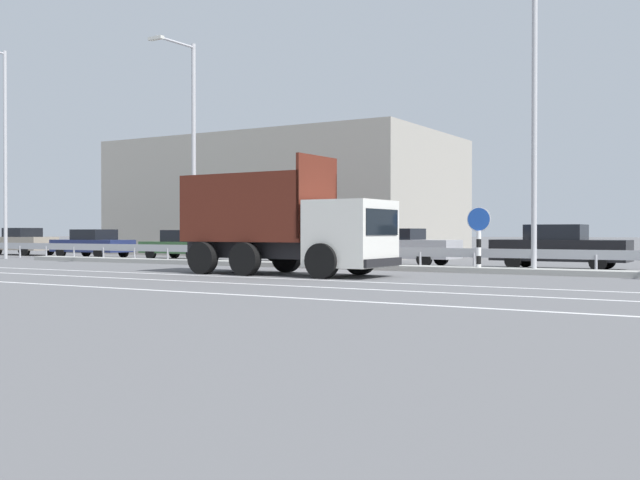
# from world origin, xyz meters

# --- Properties ---
(ground_plane) EXTENTS (320.00, 320.00, 0.00)m
(ground_plane) POSITION_xyz_m (0.00, 0.00, 0.00)
(ground_plane) COLOR #565659
(lane_strip_0) EXTENTS (62.47, 0.16, 0.01)m
(lane_strip_0) POSITION_xyz_m (-0.25, -4.41, 0.00)
(lane_strip_0) COLOR silver
(lane_strip_0) RESTS_ON ground_plane
(lane_strip_1) EXTENTS (62.47, 0.16, 0.01)m
(lane_strip_1) POSITION_xyz_m (-0.25, -6.68, 0.00)
(lane_strip_1) COLOR silver
(lane_strip_1) RESTS_ON ground_plane
(lane_strip_2) EXTENTS (62.47, 0.16, 0.01)m
(lane_strip_2) POSITION_xyz_m (-0.25, -9.51, 0.00)
(lane_strip_2) COLOR silver
(lane_strip_2) RESTS_ON ground_plane
(median_island) EXTENTS (34.36, 1.10, 0.18)m
(median_island) POSITION_xyz_m (0.00, 1.67, 0.09)
(median_island) COLOR gray
(median_island) RESTS_ON ground_plane
(median_guardrail) EXTENTS (62.47, 0.09, 0.78)m
(median_guardrail) POSITION_xyz_m (0.00, 2.94, 0.57)
(median_guardrail) COLOR #9EA0A5
(median_guardrail) RESTS_ON ground_plane
(dump_truck) EXTENTS (7.13, 2.69, 3.74)m
(dump_truck) POSITION_xyz_m (0.58, -2.62, 1.27)
(dump_truck) COLOR silver
(dump_truck) RESTS_ON ground_plane
(median_road_sign) EXTENTS (0.82, 0.16, 2.20)m
(median_road_sign) POSITION_xyz_m (4.73, 1.67, 1.19)
(median_road_sign) COLOR white
(median_road_sign) RESTS_ON ground_plane
(street_lamp_0) EXTENTS (0.71, 2.43, 10.49)m
(street_lamp_0) POSITION_xyz_m (-20.05, 1.49, 5.77)
(street_lamp_0) COLOR #ADADB2
(street_lamp_0) RESTS_ON ground_plane
(street_lamp_1) EXTENTS (0.70, 2.36, 9.20)m
(street_lamp_1) POSITION_xyz_m (-7.55, 1.34, 5.10)
(street_lamp_1) COLOR #ADADB2
(street_lamp_1) RESTS_ON ground_plane
(street_lamp_2) EXTENTS (0.71, 2.38, 10.25)m
(street_lamp_2) POSITION_xyz_m (6.56, 1.60, 5.64)
(street_lamp_2) COLOR #ADADB2
(street_lamp_2) RESTS_ON ground_plane
(parked_car_0) EXTENTS (4.22, 1.93, 1.58)m
(parked_car_0) POSITION_xyz_m (-24.28, 5.94, 0.79)
(parked_car_0) COLOR gray
(parked_car_0) RESTS_ON ground_plane
(parked_car_1) EXTENTS (4.63, 1.93, 1.49)m
(parked_car_1) POSITION_xyz_m (-17.71, 5.22, 0.74)
(parked_car_1) COLOR navy
(parked_car_1) RESTS_ON ground_plane
(parked_car_2) EXTENTS (4.66, 2.04, 1.45)m
(parked_car_2) POSITION_xyz_m (-11.81, 5.69, 0.72)
(parked_car_2) COLOR #335B33
(parked_car_2) RESTS_ON ground_plane
(parked_car_3) EXTENTS (4.31, 2.05, 1.31)m
(parked_car_3) POSITION_xyz_m (-5.51, 5.65, 0.67)
(parked_car_3) COLOR maroon
(parked_car_3) RESTS_ON ground_plane
(parked_car_4) EXTENTS (4.91, 1.93, 1.50)m
(parked_car_4) POSITION_xyz_m (0.08, 5.26, 0.77)
(parked_car_4) COLOR #A3A3A8
(parked_car_4) RESTS_ON ground_plane
(parked_car_5) EXTENTS (4.83, 1.87, 1.64)m
(parked_car_5) POSITION_xyz_m (6.45, 5.57, 0.81)
(parked_car_5) COLOR black
(parked_car_5) RESTS_ON ground_plane
(background_building_0) EXTENTS (19.49, 11.34, 6.85)m
(background_building_0) POSITION_xyz_m (-12.12, 15.33, 3.43)
(background_building_0) COLOR gray
(background_building_0) RESTS_ON ground_plane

